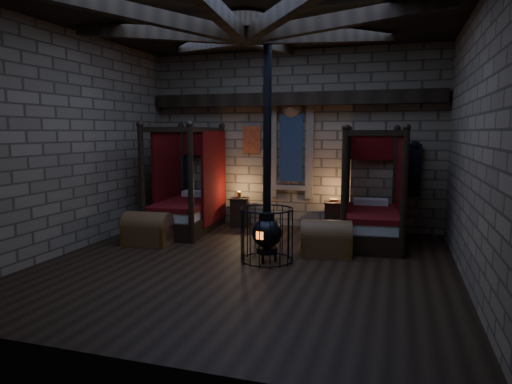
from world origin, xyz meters
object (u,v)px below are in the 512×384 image
(trunk_left, at_px, (148,230))
(stove, at_px, (267,229))
(trunk_right, at_px, (326,239))
(bed_left, at_px, (188,205))
(bed_right, at_px, (371,215))

(trunk_left, xyz_separation_m, stove, (2.68, -0.48, 0.29))
(trunk_left, height_order, stove, stove)
(trunk_right, xyz_separation_m, stove, (-0.93, -0.73, 0.30))
(bed_left, height_order, bed_right, bed_left)
(bed_left, bearing_deg, trunk_right, -24.09)
(bed_left, height_order, trunk_left, bed_left)
(bed_right, xyz_separation_m, stove, (-1.67, -2.03, 0.02))
(bed_right, distance_m, trunk_left, 4.63)
(bed_left, height_order, trunk_right, bed_left)
(bed_right, distance_m, stove, 2.63)
(bed_left, distance_m, bed_right, 4.15)
(bed_right, relative_size, trunk_left, 2.38)
(trunk_left, relative_size, trunk_right, 0.95)
(bed_right, height_order, trunk_left, bed_right)
(trunk_right, distance_m, stove, 1.22)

